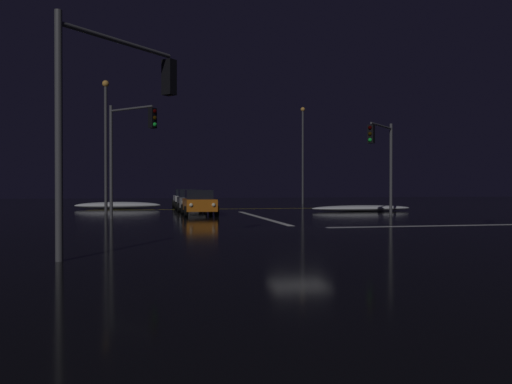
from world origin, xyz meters
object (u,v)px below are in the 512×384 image
object	(u,v)px
traffic_signal_ne	(382,151)
sedan_gray	(190,200)
sedan_orange	(199,202)
traffic_signal_nw	(128,141)
streetlamp_right_far	(303,149)
traffic_signal_sw	(113,98)
streetlamp_left_near	(106,137)
sedan_white	(185,198)

from	to	relation	value
traffic_signal_ne	sedan_gray	bearing A→B (deg)	139.04
sedan_orange	traffic_signal_nw	bearing A→B (deg)	-141.40
sedan_orange	streetlamp_right_far	size ratio (longest dim) A/B	0.44
sedan_orange	traffic_signal_sw	world-z (taller)	traffic_signal_sw
traffic_signal_nw	streetlamp_left_near	size ratio (longest dim) A/B	0.72
sedan_orange	traffic_signal_ne	distance (m)	11.53
sedan_white	traffic_signal_sw	size ratio (longest dim) A/B	0.73
sedan_white	streetlamp_left_near	xyz separation A→B (m)	(-5.69, -8.75, 4.22)
sedan_gray	traffic_signal_ne	size ratio (longest dim) A/B	0.76
sedan_orange	streetlamp_left_near	bearing A→B (deg)	153.54
sedan_gray	traffic_signal_nw	bearing A→B (deg)	-113.80
sedan_white	traffic_signal_sw	distance (m)	29.93
traffic_signal_nw	traffic_signal_ne	distance (m)	14.70
traffic_signal_ne	streetlamp_left_near	xyz separation A→B (m)	(-16.35, 6.27, 1.13)
traffic_signal_sw	traffic_signal_ne	world-z (taller)	traffic_signal_sw
traffic_signal_nw	streetlamp_left_near	bearing A→B (deg)	105.06
traffic_signal_ne	streetlamp_left_near	size ratio (longest dim) A/B	0.65
sedan_orange	streetlamp_left_near	xyz separation A→B (m)	(-5.77, 2.87, 4.22)
sedan_orange	traffic_signal_nw	size ratio (longest dim) A/B	0.69
sedan_white	sedan_orange	bearing A→B (deg)	-89.60
traffic_signal_sw	streetlamp_left_near	size ratio (longest dim) A/B	0.69
streetlamp_right_far	traffic_signal_ne	bearing A→B (deg)	-94.55
sedan_white	streetlamp_right_far	size ratio (longest dim) A/B	0.44
sedan_white	streetlamp_right_far	world-z (taller)	streetlamp_right_far
traffic_signal_ne	streetlamp_left_near	world-z (taller)	streetlamp_left_near
sedan_orange	traffic_signal_ne	size ratio (longest dim) A/B	0.76
traffic_signal_sw	streetlamp_left_near	world-z (taller)	streetlamp_left_near
traffic_signal_nw	streetlamp_left_near	distance (m)	6.42
traffic_signal_ne	streetlamp_left_near	distance (m)	17.55
sedan_white	traffic_signal_nw	size ratio (longest dim) A/B	0.69
sedan_orange	sedan_gray	bearing A→B (deg)	90.82
sedan_orange	sedan_gray	xyz separation A→B (m)	(-0.08, 5.86, 0.00)
streetlamp_left_near	traffic_signal_nw	bearing A→B (deg)	-74.94
sedan_gray	streetlamp_left_near	world-z (taller)	streetlamp_left_near
streetlamp_left_near	streetlamp_right_far	bearing A→B (deg)	41.44
traffic_signal_nw	traffic_signal_sw	size ratio (longest dim) A/B	1.05
sedan_white	streetlamp_right_far	xyz separation A→B (m)	(12.43, 7.25, 4.85)
sedan_orange	streetlamp_right_far	world-z (taller)	streetlamp_right_far
sedan_gray	traffic_signal_sw	world-z (taller)	traffic_signal_sw
sedan_white	traffic_signal_ne	world-z (taller)	traffic_signal_ne
traffic_signal_nw	streetlamp_right_far	distance (m)	27.64
sedan_white	traffic_signal_sw	world-z (taller)	traffic_signal_sw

